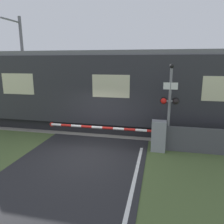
# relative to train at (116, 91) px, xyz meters

# --- Properties ---
(ground_plane) EXTENTS (80.00, 80.00, 0.00)m
(ground_plane) POSITION_rel_train_xyz_m (-0.51, -3.58, -2.19)
(ground_plane) COLOR #4C6033
(track_bed) EXTENTS (36.00, 3.20, 0.13)m
(track_bed) POSITION_rel_train_xyz_m (-0.51, 0.00, -2.17)
(track_bed) COLOR gray
(track_bed) RESTS_ON ground_plane
(train) EXTENTS (18.54, 2.77, 4.29)m
(train) POSITION_rel_train_xyz_m (0.00, 0.00, 0.00)
(train) COLOR black
(train) RESTS_ON ground_plane
(crossing_barrier) EXTENTS (5.34, 0.44, 1.33)m
(crossing_barrier) POSITION_rel_train_xyz_m (2.02, -2.69, -1.50)
(crossing_barrier) COLOR gray
(crossing_barrier) RESTS_ON ground_plane
(signal_post) EXTENTS (0.79, 0.26, 3.67)m
(signal_post) POSITION_rel_train_xyz_m (2.76, -2.51, -0.11)
(signal_post) COLOR gray
(signal_post) RESTS_ON ground_plane
(catenary_pole) EXTENTS (0.20, 1.90, 6.67)m
(catenary_pole) POSITION_rel_train_xyz_m (-6.99, 2.02, 1.29)
(catenary_pole) COLOR slate
(catenary_pole) RESTS_ON ground_plane
(roadside_fence) EXTENTS (4.24, 0.06, 1.10)m
(roadside_fence) POSITION_rel_train_xyz_m (4.62, -2.58, -1.64)
(roadside_fence) COLOR #4C4C51
(roadside_fence) RESTS_ON ground_plane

